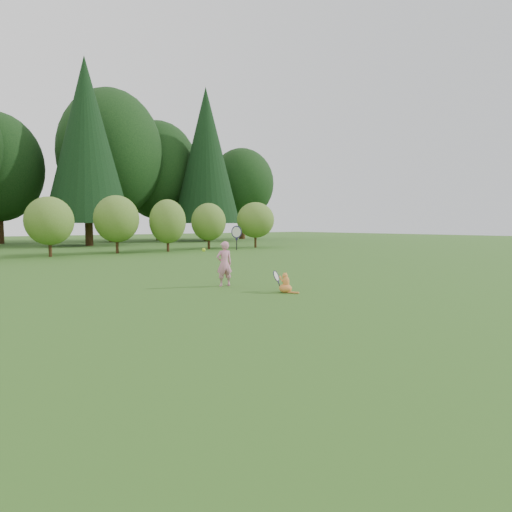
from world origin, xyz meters
TOP-DOWN VIEW (x-y plane):
  - ground at (0.00, 0.00)m, footprint 100.00×100.00m
  - shrub_row at (0.00, 13.00)m, footprint 28.00×3.00m
  - woodland_backdrop at (0.00, 23.00)m, footprint 48.00×10.00m
  - child at (-0.37, 1.24)m, footprint 0.59×0.37m
  - cat at (0.08, -0.32)m, footprint 0.32×0.63m
  - tennis_ball at (-1.16, 0.90)m, footprint 0.08×0.08m

SIDE VIEW (x-z plane):
  - ground at x=0.00m, z-range 0.00..0.00m
  - cat at x=0.08m, z-range -0.07..0.51m
  - child at x=-0.37m, z-range -0.23..1.33m
  - tennis_ball at x=-1.16m, z-range 0.85..0.93m
  - shrub_row at x=0.00m, z-range 0.00..2.80m
  - woodland_backdrop at x=0.00m, z-range 0.00..15.00m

